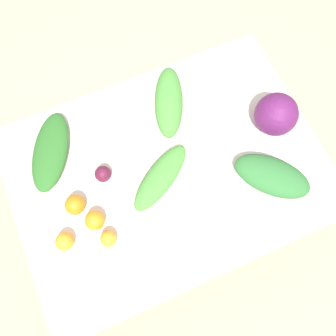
{
  "coord_description": "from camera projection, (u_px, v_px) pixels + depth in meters",
  "views": [
    {
      "loc": [
        -0.21,
        -0.47,
        2.21
      ],
      "look_at": [
        0.0,
        0.0,
        0.73
      ],
      "focal_mm": 40.0,
      "sensor_mm": 36.0,
      "label": 1
    }
  ],
  "objects": [
    {
      "name": "dining_table",
      "position": [
        168.0,
        176.0,
        1.67
      ],
      "size": [
        1.31,
        0.95,
        0.71
      ],
      "color": "silver",
      "rests_on": "ground_plane"
    },
    {
      "name": "orange_0",
      "position": [
        95.0,
        220.0,
        1.48
      ],
      "size": [
        0.08,
        0.08,
        0.08
      ],
      "primitive_type": "sphere",
      "color": "orange",
      "rests_on": "dining_table"
    },
    {
      "name": "greens_bunch_scallion",
      "position": [
        272.0,
        176.0,
        1.53
      ],
      "size": [
        0.33,
        0.34,
        0.09
      ],
      "primitive_type": "ellipsoid",
      "rotation": [
        0.0,
        0.0,
        2.33
      ],
      "color": "#337538",
      "rests_on": "dining_table"
    },
    {
      "name": "orange_1",
      "position": [
        65.0,
        241.0,
        1.45
      ],
      "size": [
        0.07,
        0.07,
        0.07
      ],
      "primitive_type": "sphere",
      "color": "orange",
      "rests_on": "dining_table"
    },
    {
      "name": "ground_plane",
      "position": [
        168.0,
        208.0,
        2.26
      ],
      "size": [
        8.0,
        8.0,
        0.0
      ],
      "primitive_type": "plane",
      "color": "#C6B289"
    },
    {
      "name": "greens_bunch_chard",
      "position": [
        169.0,
        102.0,
        1.64
      ],
      "size": [
        0.25,
        0.37,
        0.09
      ],
      "primitive_type": "ellipsoid",
      "rotation": [
        0.0,
        0.0,
        1.16
      ],
      "color": "#4C933D",
      "rests_on": "dining_table"
    },
    {
      "name": "greens_bunch_kale",
      "position": [
        50.0,
        151.0,
        1.58
      ],
      "size": [
        0.29,
        0.39,
        0.07
      ],
      "primitive_type": "ellipsoid",
      "rotation": [
        0.0,
        0.0,
        4.24
      ],
      "color": "#2D6B28",
      "rests_on": "dining_table"
    },
    {
      "name": "greens_bunch_dandelion",
      "position": [
        161.0,
        177.0,
        1.54
      ],
      "size": [
        0.35,
        0.27,
        0.06
      ],
      "primitive_type": "ellipsoid",
      "rotation": [
        0.0,
        0.0,
        3.7
      ],
      "color": "#4C933D",
      "rests_on": "dining_table"
    },
    {
      "name": "beet_root",
      "position": [
        103.0,
        174.0,
        1.54
      ],
      "size": [
        0.07,
        0.07,
        0.07
      ],
      "primitive_type": "sphere",
      "color": "#5B1933",
      "rests_on": "dining_table"
    },
    {
      "name": "cabbage_purple",
      "position": [
        276.0,
        114.0,
        1.57
      ],
      "size": [
        0.18,
        0.18,
        0.18
      ],
      "primitive_type": "sphere",
      "color": "#601E5B",
      "rests_on": "dining_table"
    },
    {
      "name": "orange_3",
      "position": [
        75.0,
        204.0,
        1.5
      ],
      "size": [
        0.08,
        0.08,
        0.08
      ],
      "primitive_type": "sphere",
      "color": "orange",
      "rests_on": "dining_table"
    },
    {
      "name": "orange_2",
      "position": [
        108.0,
        239.0,
        1.46
      ],
      "size": [
        0.07,
        0.07,
        0.07
      ],
      "primitive_type": "sphere",
      "color": "orange",
      "rests_on": "dining_table"
    }
  ]
}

